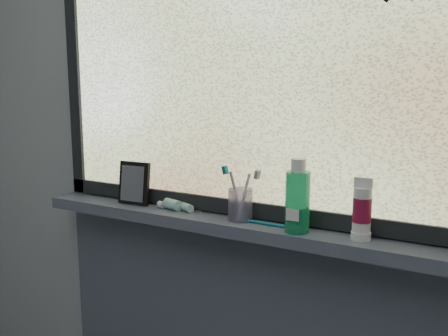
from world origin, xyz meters
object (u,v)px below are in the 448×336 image
(mouthwash_bottle, at_px, (298,196))
(vanity_mirror, at_px, (134,183))
(cream_tube, at_px, (362,207))
(toothbrush_cup, at_px, (240,205))

(mouthwash_bottle, bearing_deg, vanity_mirror, 177.41)
(vanity_mirror, bearing_deg, cream_tube, -4.49)
(mouthwash_bottle, bearing_deg, cream_tube, 6.08)
(toothbrush_cup, xyz_separation_m, cream_tube, (0.38, -0.01, 0.04))
(vanity_mirror, distance_m, mouthwash_bottle, 0.63)
(toothbrush_cup, bearing_deg, vanity_mirror, 180.00)
(mouthwash_bottle, height_order, cream_tube, mouthwash_bottle)
(toothbrush_cup, bearing_deg, cream_tube, -1.37)
(vanity_mirror, xyz_separation_m, mouthwash_bottle, (0.63, -0.03, 0.03))
(vanity_mirror, xyz_separation_m, toothbrush_cup, (0.43, -0.00, -0.03))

